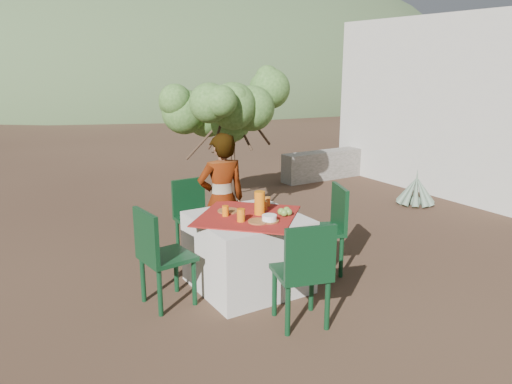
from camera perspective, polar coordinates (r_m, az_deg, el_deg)
ground at (r=5.53m, az=3.64°, el=-9.30°), size 160.00×160.00×0.00m
table at (r=5.10m, az=-0.96°, el=-6.78°), size 1.30×1.30×0.76m
chair_far at (r=5.97m, az=-7.23°, el=-2.44°), size 0.42×0.42×0.90m
chair_near at (r=4.30m, az=5.56°, el=-8.86°), size 0.54×0.54×0.96m
chair_left at (r=4.73m, az=-11.02°, el=-6.88°), size 0.49×0.49×0.95m
chair_right at (r=5.46m, az=8.27°, el=-3.74°), size 0.58×0.58×0.96m
person at (r=5.58m, az=-3.92°, el=-0.89°), size 0.59×0.43×1.51m
shrub_tree at (r=7.15m, az=-2.75°, el=8.71°), size 1.62×1.59×1.90m
agave at (r=8.45m, az=17.81°, el=0.11°), size 0.63×0.62×0.66m
guesthouse at (r=10.40m, az=24.27°, el=9.31°), size 3.20×4.20×3.00m
stone_wall at (r=10.15m, az=9.53°, el=3.30°), size 2.60×0.35×0.55m
hill_near_right at (r=42.88m, az=-10.88°, el=11.46°), size 48.00×48.00×20.00m
hill_far_right at (r=58.94m, az=0.62°, el=12.54°), size 36.00×36.00×14.00m
plate_far at (r=5.11m, az=-3.17°, el=-2.16°), size 0.22×0.22×0.01m
plate_near at (r=4.77m, az=0.30°, el=-3.37°), size 0.21×0.21×0.01m
glass_far at (r=4.95m, az=-3.51°, el=-2.17°), size 0.07×0.07×0.11m
glass_near at (r=4.78m, az=-1.73°, el=-2.66°), size 0.08×0.08×0.13m
juice_pitcher at (r=4.98m, az=0.42°, el=-1.25°), size 0.11×0.11×0.24m
bowl_plate at (r=4.79m, az=1.54°, el=-3.32°), size 0.18×0.18×0.01m
white_bowl at (r=4.78m, az=1.54°, el=-2.95°), size 0.14×0.14×0.05m
jar_left at (r=5.14m, az=0.99°, el=-1.56°), size 0.06×0.06×0.10m
jar_right at (r=5.29m, az=1.33°, el=-1.08°), size 0.06×0.06×0.10m
napkin_holder at (r=5.14m, az=0.38°, el=-1.55°), size 0.08×0.05×0.10m
fruit_cluster at (r=4.98m, az=3.34°, el=-2.27°), size 0.15×0.13×0.07m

